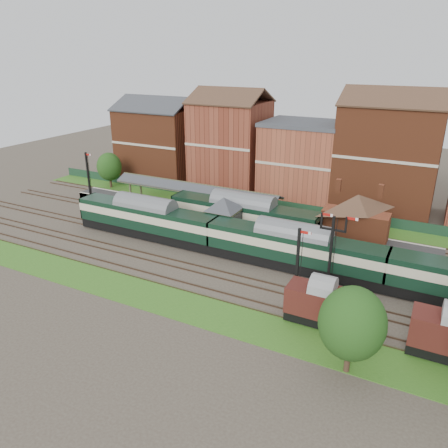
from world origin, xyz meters
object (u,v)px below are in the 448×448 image
at_px(signal_box, 224,218).
at_px(goods_van_a, 321,304).
at_px(dmu_train, 293,247).
at_px(semaphore_bracket, 331,248).
at_px(platform_railcar, 243,215).

relative_size(signal_box, goods_van_a, 0.98).
bearing_deg(dmu_train, semaphore_bracket, -27.69).
xyz_separation_m(signal_box, platform_railcar, (1.17, 3.25, -0.46)).
bearing_deg(semaphore_bracket, signal_box, 159.08).
distance_m(dmu_train, goods_van_a, 10.70).
bearing_deg(dmu_train, goods_van_a, -57.40).
xyz_separation_m(semaphore_bracket, dmu_train, (-4.76, 2.50, -1.96)).
bearing_deg(dmu_train, signal_box, 162.45).
bearing_deg(goods_van_a, dmu_train, 122.60).
height_order(platform_railcar, goods_van_a, platform_railcar).
distance_m(signal_box, platform_railcar, 3.49).
xyz_separation_m(dmu_train, platform_railcar, (-9.10, 6.50, 0.06)).
bearing_deg(semaphore_bracket, platform_railcar, 147.01).
bearing_deg(dmu_train, platform_railcar, 144.47).
bearing_deg(semaphore_bracket, dmu_train, 152.31).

